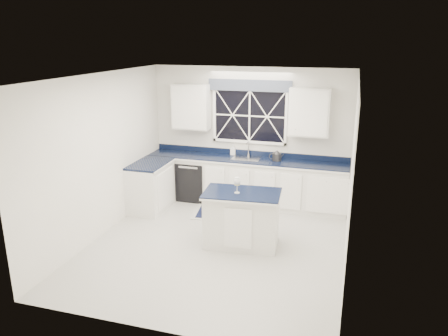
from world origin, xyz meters
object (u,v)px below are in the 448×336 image
(dishwasher, at_px, (194,179))
(faucet, at_px, (248,149))
(island, at_px, (242,218))
(kettle, at_px, (277,156))
(wine_glass, at_px, (237,182))
(soap_bottle, at_px, (233,150))

(dishwasher, relative_size, faucet, 2.72)
(island, relative_size, kettle, 4.45)
(dishwasher, relative_size, kettle, 2.89)
(faucet, relative_size, wine_glass, 1.19)
(wine_glass, bearing_deg, soap_bottle, 107.08)
(kettle, distance_m, soap_bottle, 0.95)
(dishwasher, distance_m, island, 2.32)
(faucet, bearing_deg, wine_glass, -81.43)
(soap_bottle, bearing_deg, faucet, -4.48)
(faucet, xyz_separation_m, soap_bottle, (-0.33, 0.03, -0.05))
(island, relative_size, soap_bottle, 6.02)
(dishwasher, xyz_separation_m, faucet, (1.10, 0.19, 0.69))
(island, height_order, kettle, kettle)
(faucet, height_order, wine_glass, faucet)
(island, distance_m, kettle, 1.94)
(wine_glass, bearing_deg, faucet, 98.57)
(faucet, height_order, soap_bottle, faucet)
(island, distance_m, wine_glass, 0.63)
(dishwasher, distance_m, wine_glass, 2.41)
(faucet, xyz_separation_m, wine_glass, (0.31, -2.03, -0.03))
(faucet, bearing_deg, soap_bottle, 175.52)
(faucet, xyz_separation_m, island, (0.38, -1.99, -0.65))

